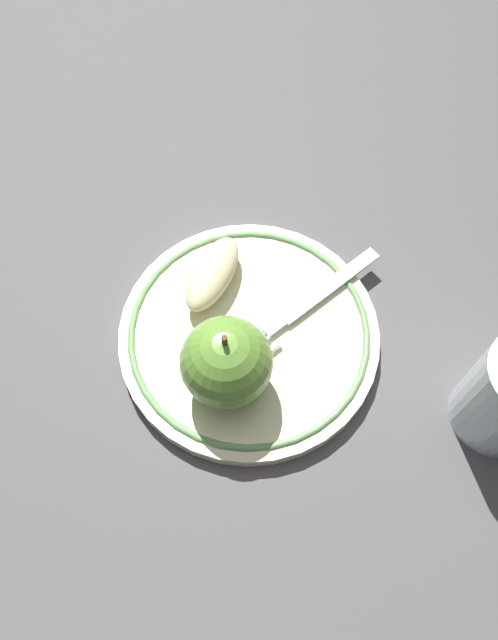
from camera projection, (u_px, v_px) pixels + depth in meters
The scene contains 5 objects.
ground_plane at pixel (240, 326), 0.54m from camera, with size 2.00×2.00×0.00m, color #4E4C4E.
plate at pixel (249, 335), 0.52m from camera, with size 0.22×0.22×0.02m.
apple_red_whole at pixel (226, 362), 0.46m from camera, with size 0.07×0.07×0.08m.
apple_slice_front at pixel (212, 274), 0.52m from camera, with size 0.08×0.03×0.02m, color beige.
fork at pixel (298, 310), 0.52m from camera, with size 0.18×0.11×0.00m.
Camera 1 is at (0.03, 0.23, 0.48)m, focal length 35.00 mm.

